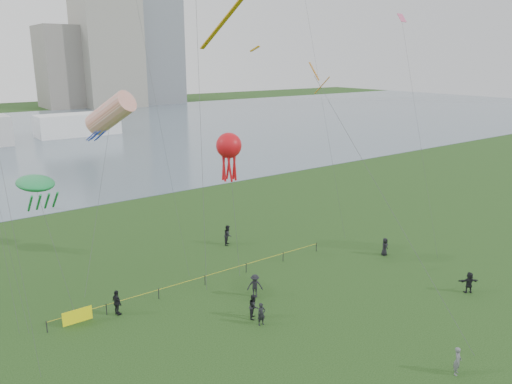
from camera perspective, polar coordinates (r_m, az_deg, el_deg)
ground_plane at (r=32.68m, az=10.95°, el=-17.51°), size 400.00×400.00×0.00m
lake at (r=121.28m, az=-26.19°, el=5.35°), size 400.00×120.00×0.08m
building_mid at (r=192.18m, az=-16.58°, el=15.03°), size 20.00×20.00×38.00m
building_low at (r=193.57m, az=-21.08°, el=13.17°), size 16.00×18.00×28.00m
pavilion_right at (r=122.22m, az=-19.68°, el=7.26°), size 18.00×7.00×5.00m
fence at (r=37.88m, az=-14.02°, el=-11.88°), size 24.07×0.07×1.05m
kite_flyer at (r=31.97m, az=22.03°, el=-17.46°), size 0.73×0.63×1.69m
spectator_a at (r=35.29m, az=-0.25°, el=-12.93°), size 1.06×1.07×1.74m
spectator_b at (r=38.05m, az=-0.12°, el=-10.67°), size 1.35×1.19×1.81m
spectator_c at (r=36.94m, az=-15.61°, el=-12.09°), size 0.60×1.14×1.86m
spectator_d at (r=47.11m, az=14.50°, el=-6.06°), size 0.89×0.68×1.64m
spectator_e at (r=42.05m, az=23.17°, el=-9.48°), size 1.57×1.24×1.67m
spectator_f at (r=34.50m, az=0.62°, el=-13.79°), size 0.63×0.46×1.59m
spectator_g at (r=48.14m, az=-3.22°, el=-4.93°), size 1.19×1.19×1.94m
kite_windsock at (r=44.31m, az=-16.28°, el=8.62°), size 7.32×8.86×14.90m
kite_creature at (r=38.48m, az=-23.91°, el=0.90°), size 2.47×5.50×9.34m
kite_octopus at (r=40.49m, az=-3.12°, el=5.21°), size 2.08×3.05×11.63m
kite_delta at (r=38.57m, az=7.41°, el=12.26°), size 1.65×15.97×17.13m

